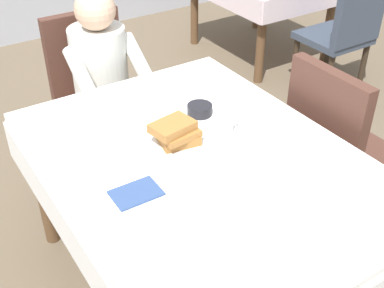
{
  "coord_description": "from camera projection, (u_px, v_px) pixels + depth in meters",
  "views": [
    {
      "loc": [
        -0.89,
        -1.29,
        1.87
      ],
      "look_at": [
        -0.02,
        0.04,
        0.79
      ],
      "focal_mm": 46.83,
      "sensor_mm": 36.0,
      "label": 1
    }
  ],
  "objects": [
    {
      "name": "fork_left_of_plate",
      "position": [
        135.0,
        163.0,
        1.89
      ],
      "size": [
        0.03,
        0.18,
        0.0
      ],
      "primitive_type": "cube",
      "rotation": [
        0.0,
        0.0,
        1.67
      ],
      "color": "silver",
      "rests_on": "dining_table_main"
    },
    {
      "name": "bowl_butter",
      "position": [
        200.0,
        110.0,
        2.19
      ],
      "size": [
        0.11,
        0.11,
        0.04
      ],
      "primitive_type": "cylinder",
      "color": "black",
      "rests_on": "dining_table_main"
    },
    {
      "name": "chair_right_side",
      "position": [
        335.0,
        142.0,
        2.39
      ],
      "size": [
        0.45,
        0.44,
        0.93
      ],
      "rotation": [
        0.0,
        0.0,
        -1.57
      ],
      "color": "#4C2D23",
      "rests_on": "ground"
    },
    {
      "name": "spoon_near_edge",
      "position": [
        221.0,
        186.0,
        1.78
      ],
      "size": [
        0.15,
        0.04,
        0.0
      ],
      "primitive_type": "cube",
      "rotation": [
        0.0,
        0.0,
        -0.16
      ],
      "color": "silver",
      "rests_on": "dining_table_main"
    },
    {
      "name": "chair_diner",
      "position": [
        94.0,
        85.0,
        2.88
      ],
      "size": [
        0.44,
        0.45,
        0.93
      ],
      "rotation": [
        0.0,
        0.0,
        3.14
      ],
      "color": "#4C2D23",
      "rests_on": "ground"
    },
    {
      "name": "knife_right_of_plate",
      "position": [
        217.0,
        133.0,
        2.07
      ],
      "size": [
        0.02,
        0.2,
        0.0
      ],
      "primitive_type": "cube",
      "rotation": [
        0.0,
        0.0,
        1.55
      ],
      "color": "silver",
      "rests_on": "dining_table_main"
    },
    {
      "name": "background_chair_empty",
      "position": [
        345.0,
        28.0,
        3.6
      ],
      "size": [
        0.44,
        0.45,
        0.93
      ],
      "color": "#384251",
      "rests_on": "ground"
    },
    {
      "name": "syrup_pitcher",
      "position": [
        105.0,
        131.0,
        2.01
      ],
      "size": [
        0.08,
        0.08,
        0.07
      ],
      "color": "silver",
      "rests_on": "dining_table_main"
    },
    {
      "name": "napkin_folded",
      "position": [
        136.0,
        193.0,
        1.75
      ],
      "size": [
        0.17,
        0.12,
        0.01
      ],
      "primitive_type": "cube",
      "rotation": [
        0.0,
        0.0,
        -0.02
      ],
      "color": "#334C7F",
      "rests_on": "dining_table_main"
    },
    {
      "name": "dining_table_main",
      "position": [
        202.0,
        176.0,
        1.98
      ],
      "size": [
        1.12,
        1.52,
        0.74
      ],
      "color": "white",
      "rests_on": "ground"
    },
    {
      "name": "ground_plane",
      "position": [
        200.0,
        285.0,
        2.34
      ],
      "size": [
        14.0,
        14.0,
        0.0
      ],
      "primitive_type": "plane",
      "color": "brown"
    },
    {
      "name": "diner_person",
      "position": [
        103.0,
        73.0,
        2.69
      ],
      "size": [
        0.4,
        0.43,
        1.12
      ],
      "rotation": [
        0.0,
        0.0,
        3.14
      ],
      "color": "silver",
      "rests_on": "ground"
    },
    {
      "name": "breakfast_stack",
      "position": [
        176.0,
        133.0,
        1.96
      ],
      "size": [
        0.2,
        0.16,
        0.1
      ],
      "color": "#A36B33",
      "rests_on": "plate_breakfast"
    },
    {
      "name": "plate_breakfast",
      "position": [
        175.0,
        144.0,
        1.99
      ],
      "size": [
        0.28,
        0.28,
        0.02
      ],
      "primitive_type": "cylinder",
      "color": "white",
      "rests_on": "dining_table_main"
    },
    {
      "name": "cup_coffee",
      "position": [
        224.0,
        124.0,
        2.05
      ],
      "size": [
        0.11,
        0.08,
        0.08
      ],
      "color": "white",
      "rests_on": "dining_table_main"
    }
  ]
}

